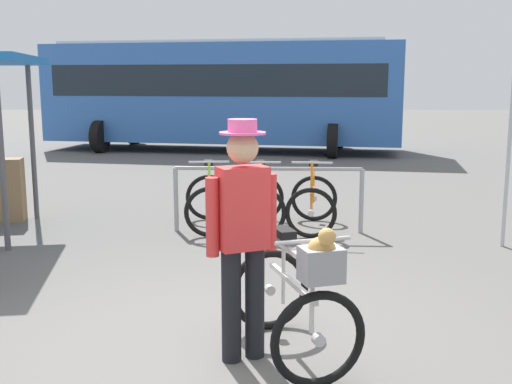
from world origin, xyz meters
name	(u,v)px	position (x,y,z in m)	size (l,w,h in m)	color
ground_plane	(218,352)	(0.00, 0.00, 0.00)	(80.00, 80.00, 0.00)	#605E5B
bike_rack_rail	(270,185)	(0.46, 3.74, 0.64)	(2.51, 0.19, 0.88)	#99999E
racked_bike_lime	(212,202)	(-0.34, 3.96, 0.37)	(0.75, 1.14, 0.97)	black
racked_bike_yellow	(263,202)	(0.36, 3.92, 0.37)	(0.67, 1.13, 0.98)	black
racked_bike_orange	(315,203)	(1.06, 3.88, 0.37)	(0.80, 1.18, 0.97)	black
featured_bicycle	(300,297)	(0.59, -0.17, 0.49)	(0.94, 1.25, 1.09)	black
person_with_featured_bike	(245,231)	(0.21, -0.10, 0.95)	(0.49, 0.32, 1.72)	black
bus_distant	(225,90)	(-0.65, 13.69, 1.74)	(10.29, 4.64, 3.08)	#3366B7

